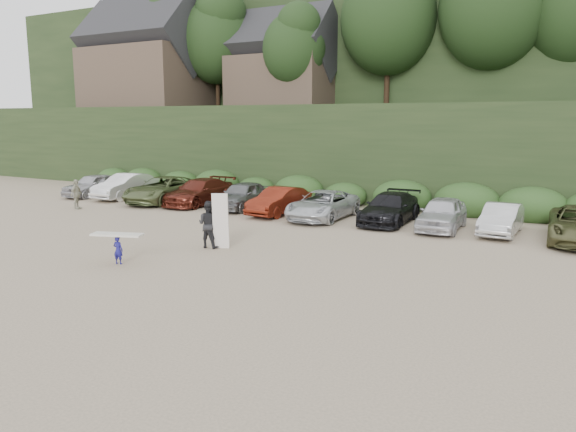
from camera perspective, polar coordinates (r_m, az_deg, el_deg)
The scene contains 6 objects.
ground at distance 20.31m, azimuth -4.66°, elevation -4.84°, with size 120.00×120.00×0.00m, color tan.
hillside_backdrop at distance 53.71m, azimuth 17.86°, elevation 15.95°, with size 90.00×41.50×28.00m.
parked_cars at distance 28.94m, azimuth 5.77°, elevation 1.12°, with size 39.26×6.03×1.60m.
distant_walker at distance 34.32m, azimuth -20.71°, elevation 2.07°, with size 1.00×0.42×1.71m, color #A19F88.
child_surfer at distance 20.93m, azimuth -16.91°, elevation -2.67°, with size 1.93×1.10×1.11m.
adult_surfer at distance 22.73m, azimuth -7.95°, elevation -0.81°, with size 1.41×0.81×2.25m.
Camera 1 is at (11.08, -16.22, 5.17)m, focal length 35.00 mm.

